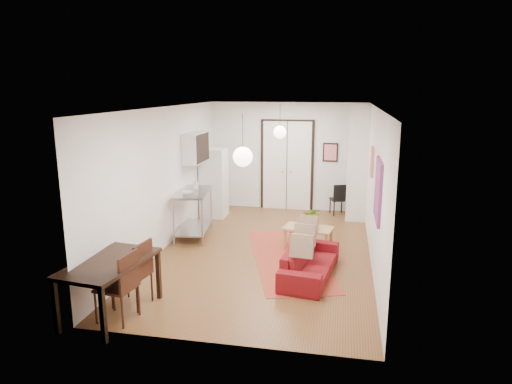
% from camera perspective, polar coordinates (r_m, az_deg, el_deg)
% --- Properties ---
extents(floor, '(7.00, 7.00, 0.00)m').
position_cam_1_polar(floor, '(9.40, 1.11, -7.46)').
color(floor, brown).
rests_on(floor, ground).
extents(ceiling, '(4.20, 7.00, 0.02)m').
position_cam_1_polar(ceiling, '(8.82, 1.20, 10.49)').
color(ceiling, silver).
rests_on(ceiling, wall_back).
extents(wall_back, '(4.20, 0.02, 2.90)m').
position_cam_1_polar(wall_back, '(12.41, 3.93, 4.44)').
color(wall_back, white).
rests_on(wall_back, floor).
extents(wall_front, '(4.20, 0.02, 2.90)m').
position_cam_1_polar(wall_front, '(5.70, -4.93, -5.78)').
color(wall_front, white).
rests_on(wall_front, floor).
extents(wall_left, '(0.02, 7.00, 2.90)m').
position_cam_1_polar(wall_left, '(9.58, -11.33, 1.69)').
color(wall_left, white).
rests_on(wall_left, floor).
extents(wall_right, '(0.02, 7.00, 2.90)m').
position_cam_1_polar(wall_right, '(8.89, 14.61, 0.67)').
color(wall_right, white).
rests_on(wall_right, floor).
extents(double_doors, '(1.44, 0.06, 2.50)m').
position_cam_1_polar(double_doors, '(12.41, 3.89, 3.27)').
color(double_doors, white).
rests_on(double_doors, wall_back).
extents(stub_partition, '(0.50, 0.10, 2.90)m').
position_cam_1_polar(stub_partition, '(11.39, 12.62, 3.39)').
color(stub_partition, white).
rests_on(stub_partition, floor).
extents(wall_cabinet, '(0.35, 1.00, 0.70)m').
position_cam_1_polar(wall_cabinet, '(10.83, -7.56, 5.52)').
color(wall_cabinet, white).
rests_on(wall_cabinet, wall_left).
extents(painting_popart, '(0.05, 1.00, 1.00)m').
position_cam_1_polar(painting_popart, '(7.63, 15.04, 0.19)').
color(painting_popart, red).
rests_on(painting_popart, wall_right).
extents(painting_abstract, '(0.05, 0.50, 0.60)m').
position_cam_1_polar(painting_abstract, '(9.61, 14.30, 3.70)').
color(painting_abstract, beige).
rests_on(painting_abstract, wall_right).
extents(poster_back, '(0.40, 0.03, 0.50)m').
position_cam_1_polar(poster_back, '(12.27, 9.28, 4.91)').
color(poster_back, red).
rests_on(poster_back, wall_back).
extents(print_left, '(0.03, 0.44, 0.54)m').
position_cam_1_polar(print_left, '(11.34, -7.49, 6.11)').
color(print_left, '#A76645').
rests_on(print_left, wall_left).
extents(pendant_back, '(0.30, 0.30, 0.80)m').
position_cam_1_polar(pendant_back, '(10.84, 3.00, 7.49)').
color(pendant_back, white).
rests_on(pendant_back, ceiling).
extents(pendant_front, '(0.30, 0.30, 0.80)m').
position_cam_1_polar(pendant_front, '(6.93, -1.66, 4.44)').
color(pendant_front, white).
rests_on(pendant_front, ceiling).
extents(kilim_rug, '(2.21, 3.66, 0.01)m').
position_cam_1_polar(kilim_rug, '(9.07, 4.07, -8.24)').
color(kilim_rug, '#AD452B').
rests_on(kilim_rug, floor).
extents(sofa, '(1.95, 0.98, 0.55)m').
position_cam_1_polar(sofa, '(8.20, 6.78, -8.64)').
color(sofa, maroon).
rests_on(sofa, floor).
extents(coffee_table, '(1.08, 0.73, 0.44)m').
position_cam_1_polar(coffee_table, '(9.58, 6.55, -4.74)').
color(coffee_table, tan).
rests_on(coffee_table, floor).
extents(potted_plant, '(0.44, 0.40, 0.43)m').
position_cam_1_polar(potted_plant, '(9.49, 7.20, -3.20)').
color(potted_plant, '#406C30').
rests_on(potted_plant, coffee_table).
extents(kitchen_counter, '(0.87, 1.45, 1.05)m').
position_cam_1_polar(kitchen_counter, '(10.22, -7.86, -1.77)').
color(kitchen_counter, '#AAACAF').
rests_on(kitchen_counter, floor).
extents(bowl, '(0.28, 0.28, 0.06)m').
position_cam_1_polar(bowl, '(9.86, -8.55, -0.08)').
color(bowl, silver).
rests_on(bowl, kitchen_counter).
extents(soap_bottle, '(0.12, 0.11, 0.22)m').
position_cam_1_polar(soap_bottle, '(10.35, -7.56, 1.01)').
color(soap_bottle, teal).
rests_on(soap_bottle, kitchen_counter).
extents(fridge, '(0.63, 0.63, 1.76)m').
position_cam_1_polar(fridge, '(11.77, -5.28, 1.14)').
color(fridge, white).
rests_on(fridge, floor).
extents(dining_table, '(1.05, 1.60, 0.83)m').
position_cam_1_polar(dining_table, '(6.99, -17.84, -8.96)').
color(dining_table, black).
rests_on(dining_table, floor).
extents(dining_chair_near, '(0.55, 0.73, 1.03)m').
position_cam_1_polar(dining_chair_near, '(7.35, -15.00, -8.87)').
color(dining_chair_near, '#391C12').
rests_on(dining_chair_near, floor).
extents(dining_chair_far, '(0.55, 0.73, 1.03)m').
position_cam_1_polar(dining_chair_far, '(6.97, -16.69, -10.21)').
color(dining_chair_far, '#391C12').
rests_on(dining_chair_far, floor).
extents(black_side_chair, '(0.49, 0.50, 0.83)m').
position_cam_1_polar(black_side_chair, '(12.23, 10.25, -0.49)').
color(black_side_chair, black).
rests_on(black_side_chair, floor).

